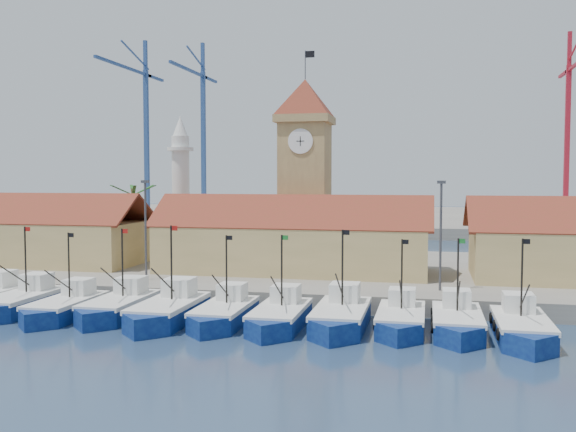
# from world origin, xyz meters

# --- Properties ---
(ground) EXTENTS (400.00, 400.00, 0.00)m
(ground) POSITION_xyz_m (0.00, 0.00, 0.00)
(ground) COLOR #1B3049
(ground) RESTS_ON ground
(quay) EXTENTS (140.00, 32.00, 1.50)m
(quay) POSITION_xyz_m (0.00, 24.00, 0.75)
(quay) COLOR gray
(quay) RESTS_ON ground
(terminal) EXTENTS (240.00, 80.00, 2.00)m
(terminal) POSITION_xyz_m (0.00, 110.00, 1.00)
(terminal) COLOR gray
(terminal) RESTS_ON ground
(boat_1) EXTENTS (3.49, 9.55, 7.23)m
(boat_1) POSITION_xyz_m (-18.68, 3.00, 0.75)
(boat_1) COLOR navy
(boat_1) RESTS_ON ground
(boat_2) EXTENTS (3.32, 9.10, 6.89)m
(boat_2) POSITION_xyz_m (-14.24, 2.10, 0.71)
(boat_2) COLOR navy
(boat_2) RESTS_ON ground
(boat_3) EXTENTS (3.48, 9.53, 7.21)m
(boat_3) POSITION_xyz_m (-10.23, 3.06, 0.75)
(boat_3) COLOR navy
(boat_3) RESTS_ON ground
(boat_4) EXTENTS (3.67, 10.07, 7.62)m
(boat_4) POSITION_xyz_m (-5.81, 2.19, 0.79)
(boat_4) COLOR navy
(boat_4) RESTS_ON ground
(boat_5) EXTENTS (3.33, 9.12, 6.90)m
(boat_5) POSITION_xyz_m (-1.59, 2.59, 0.71)
(boat_5) COLOR navy
(boat_5) RESTS_ON ground
(boat_6) EXTENTS (3.39, 9.28, 7.02)m
(boat_6) POSITION_xyz_m (2.66, 2.42, 0.73)
(boat_6) COLOR navy
(boat_6) RESTS_ON ground
(boat_7) EXTENTS (3.60, 9.85, 7.46)m
(boat_7) POSITION_xyz_m (6.99, 3.03, 0.77)
(boat_7) COLOR navy
(boat_7) RESTS_ON ground
(boat_8) EXTENTS (3.27, 8.96, 6.78)m
(boat_8) POSITION_xyz_m (11.20, 3.43, 0.70)
(boat_8) COLOR navy
(boat_8) RESTS_ON ground
(boat_9) EXTENTS (3.35, 9.17, 6.94)m
(boat_9) POSITION_xyz_m (15.06, 3.36, 0.72)
(boat_9) COLOR navy
(boat_9) RESTS_ON ground
(boat_10) EXTENTS (3.43, 9.39, 7.11)m
(boat_10) POSITION_xyz_m (19.16, 2.36, 0.73)
(boat_10) COLOR navy
(boat_10) RESTS_ON ground
(hall_left) EXTENTS (31.20, 10.13, 7.61)m
(hall_left) POSITION_xyz_m (-32.00, 20.00, 3.99)
(hall_left) COLOR tan
(hall_left) RESTS_ON quay
(hall_center) EXTENTS (27.04, 10.13, 7.61)m
(hall_center) POSITION_xyz_m (0.00, 20.00, 3.99)
(hall_center) COLOR tan
(hall_center) RESTS_ON quay
(clock_tower) EXTENTS (5.80, 5.80, 22.70)m
(clock_tower) POSITION_xyz_m (0.00, 26.00, 11.96)
(clock_tower) COLOR tan
(clock_tower) RESTS_ON quay
(minaret) EXTENTS (3.00, 3.00, 16.30)m
(minaret) POSITION_xyz_m (-15.00, 28.00, 9.73)
(minaret) COLOR silver
(minaret) RESTS_ON quay
(palm_tree) EXTENTS (5.60, 5.03, 8.39)m
(palm_tree) POSITION_xyz_m (-20.00, 26.00, 6.25)
(palm_tree) COLOR brown
(palm_tree) RESTS_ON quay
(lamp_posts) EXTENTS (80.70, 0.25, 9.03)m
(lamp_posts) POSITION_xyz_m (0.50, 12.00, 6.48)
(lamp_posts) COLOR #3F3F44
(lamp_posts) RESTS_ON quay
(crane_blue_far) EXTENTS (1.00, 33.88, 41.17)m
(crane_blue_far) POSITION_xyz_m (-53.38, 100.39, 24.95)
(crane_blue_far) COLOR navy
(crane_blue_far) RESTS_ON terminal
(crane_blue_near) EXTENTS (1.00, 30.41, 41.29)m
(crane_blue_near) POSITION_xyz_m (-41.14, 106.89, 24.73)
(crane_blue_near) COLOR navy
(crane_blue_near) RESTS_ON terminal
(crane_red_right) EXTENTS (1.00, 32.15, 39.39)m
(crane_red_right) POSITION_xyz_m (41.64, 103.60, 23.82)
(crane_red_right) COLOR #A61929
(crane_red_right) RESTS_ON terminal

